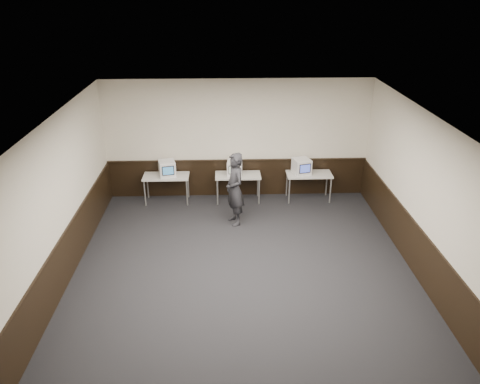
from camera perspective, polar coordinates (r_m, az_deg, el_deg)
name	(u,v)px	position (r m, az deg, el deg)	size (l,w,h in m)	color
floor	(244,277)	(9.57, 0.47, -10.28)	(8.00, 8.00, 0.00)	black
ceiling	(244,122)	(8.18, 0.55, 8.48)	(8.00, 8.00, 0.00)	white
back_wall	(237,139)	(12.47, -0.32, 6.45)	(7.00, 7.00, 0.00)	silver
front_wall	(260,365)	(5.46, 2.51, -20.37)	(7.00, 7.00, 0.00)	silver
left_wall	(55,208)	(9.29, -21.60, -1.87)	(8.00, 8.00, 0.00)	silver
right_wall	(428,202)	(9.57, 21.95, -1.18)	(8.00, 8.00, 0.00)	silver
wainscot_back	(238,178)	(12.84, -0.31, 1.74)	(6.98, 0.04, 1.00)	black
wainscot_left	(65,259)	(9.79, -20.50, -7.66)	(0.04, 7.98, 1.00)	black
wainscot_right	(418,252)	(10.05, 20.87, -6.85)	(0.04, 7.98, 1.00)	black
wainscot_rail	(237,160)	(12.63, -0.31, 3.89)	(6.98, 0.06, 0.04)	black
desk_left	(166,178)	(12.51, -8.99, 1.69)	(1.20, 0.60, 0.75)	silver
desk_center	(238,177)	(12.42, -0.25, 1.83)	(1.20, 0.60, 0.75)	silver
desk_right	(309,176)	(12.62, 8.41, 1.93)	(1.20, 0.60, 0.75)	silver
emac_left	(167,168)	(12.38, -8.88, 2.85)	(0.50, 0.52, 0.42)	white
emac_center	(235,168)	(12.31, -0.65, 2.96)	(0.42, 0.45, 0.39)	white
emac_right	(302,166)	(12.47, 7.51, 3.11)	(0.52, 0.54, 0.42)	white
person	(235,189)	(11.15, -0.63, 0.34)	(0.66, 0.43, 1.80)	#242429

